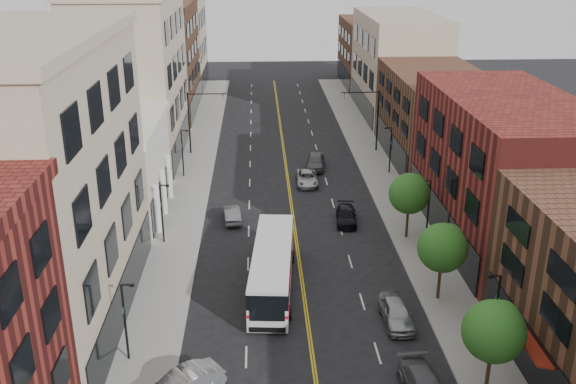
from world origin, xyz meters
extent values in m
cube|color=gray|center=(-10.00, 35.00, 0.07)|extent=(4.00, 110.00, 0.15)
cube|color=gray|center=(10.00, 35.00, 0.07)|extent=(4.00, 110.00, 0.15)
cube|color=tan|center=(-17.00, 13.00, 9.00)|extent=(10.00, 22.00, 18.00)
cube|color=silver|center=(-17.00, 31.00, 4.00)|extent=(10.00, 14.00, 8.00)
cube|color=tan|center=(-17.00, 48.00, 9.00)|extent=(10.00, 20.00, 18.00)
cube|color=#533521|center=(-17.00, 68.00, 7.50)|extent=(10.00, 20.00, 15.00)
cube|color=tan|center=(-17.00, 86.00, 10.00)|extent=(10.00, 16.00, 20.00)
cube|color=maroon|center=(17.00, 24.00, 6.00)|extent=(10.00, 22.00, 12.00)
cube|color=#533521|center=(17.00, 45.00, 5.00)|extent=(10.00, 20.00, 10.00)
cube|color=tan|center=(17.00, 66.00, 7.00)|extent=(10.00, 22.00, 14.00)
cube|color=#533521|center=(17.00, 86.00, 5.50)|extent=(10.00, 18.00, 11.00)
cylinder|color=black|center=(9.30, 4.00, 1.40)|extent=(0.22, 0.22, 2.50)
sphere|color=#225919|center=(9.30, 4.00, 4.04)|extent=(3.40, 3.40, 3.40)
sphere|color=#225919|center=(9.80, 4.40, 4.55)|extent=(2.04, 2.04, 2.04)
cylinder|color=black|center=(9.30, 14.00, 1.40)|extent=(0.22, 0.22, 2.50)
sphere|color=#225919|center=(9.30, 14.00, 4.04)|extent=(3.40, 3.40, 3.40)
sphere|color=#225919|center=(9.80, 14.40, 4.55)|extent=(2.04, 2.04, 2.04)
cylinder|color=black|center=(9.30, 24.00, 1.40)|extent=(0.22, 0.22, 2.50)
sphere|color=#225919|center=(9.30, 24.00, 4.04)|extent=(3.40, 3.40, 3.40)
sphere|color=#225919|center=(9.80, 24.40, 4.55)|extent=(2.04, 2.04, 2.04)
cylinder|color=black|center=(-11.00, 8.00, 2.65)|extent=(0.14, 0.14, 5.00)
cylinder|color=black|center=(-10.65, 8.00, 5.15)|extent=(0.70, 0.10, 0.10)
cube|color=black|center=(-10.40, 8.00, 5.10)|extent=(0.28, 0.14, 0.14)
cube|color=#19592D|center=(-11.00, 8.00, 3.55)|extent=(0.04, 0.55, 0.35)
cylinder|color=black|center=(-11.00, 24.00, 2.65)|extent=(0.14, 0.14, 5.00)
cylinder|color=black|center=(-10.65, 24.00, 5.15)|extent=(0.70, 0.10, 0.10)
cube|color=black|center=(-10.40, 24.00, 5.10)|extent=(0.28, 0.14, 0.14)
cube|color=#19592D|center=(-11.00, 24.00, 3.55)|extent=(0.04, 0.55, 0.35)
cylinder|color=black|center=(-11.00, 40.00, 2.65)|extent=(0.14, 0.14, 5.00)
cylinder|color=black|center=(-10.65, 40.00, 5.15)|extent=(0.70, 0.10, 0.10)
cube|color=black|center=(-10.40, 40.00, 5.10)|extent=(0.28, 0.14, 0.14)
cube|color=#19592D|center=(-11.00, 40.00, 3.55)|extent=(0.04, 0.55, 0.35)
cylinder|color=black|center=(11.00, 8.00, 2.65)|extent=(0.14, 0.14, 5.00)
cylinder|color=black|center=(10.65, 8.00, 5.15)|extent=(0.70, 0.10, 0.10)
cube|color=black|center=(10.40, 8.00, 5.10)|extent=(0.28, 0.14, 0.14)
cube|color=#19592D|center=(11.00, 8.00, 3.55)|extent=(0.04, 0.55, 0.35)
cylinder|color=black|center=(11.00, 24.00, 2.65)|extent=(0.14, 0.14, 5.00)
cylinder|color=black|center=(10.65, 24.00, 5.15)|extent=(0.70, 0.10, 0.10)
cube|color=black|center=(10.40, 24.00, 5.10)|extent=(0.28, 0.14, 0.14)
cube|color=#19592D|center=(11.00, 24.00, 3.55)|extent=(0.04, 0.55, 0.35)
cylinder|color=black|center=(11.00, 40.00, 2.65)|extent=(0.14, 0.14, 5.00)
cylinder|color=black|center=(10.65, 40.00, 5.15)|extent=(0.70, 0.10, 0.10)
cube|color=black|center=(10.40, 40.00, 5.10)|extent=(0.28, 0.14, 0.14)
cube|color=#19592D|center=(11.00, 40.00, 3.55)|extent=(0.04, 0.55, 0.35)
cylinder|color=black|center=(-11.00, 48.00, 3.75)|extent=(0.18, 0.18, 7.20)
cylinder|color=black|center=(-8.80, 48.00, 7.15)|extent=(4.40, 0.12, 0.12)
imported|color=black|center=(-7.00, 48.00, 6.75)|extent=(0.15, 0.18, 0.90)
cylinder|color=black|center=(11.00, 48.00, 3.75)|extent=(0.18, 0.18, 7.20)
cylinder|color=black|center=(8.80, 48.00, 7.15)|extent=(4.40, 0.12, 0.12)
imported|color=black|center=(7.00, 48.00, 6.75)|extent=(0.15, 0.18, 0.90)
cube|color=silver|center=(-2.19, 16.21, 1.67)|extent=(3.59, 12.32, 2.94)
cube|color=black|center=(-2.19, 16.21, 2.38)|extent=(3.64, 12.37, 1.06)
cube|color=red|center=(-2.19, 16.21, 1.37)|extent=(3.64, 12.37, 0.22)
cube|color=black|center=(-2.68, 10.14, 1.92)|extent=(2.23, 0.24, 1.62)
cylinder|color=black|center=(-3.84, 12.28, 0.49)|extent=(0.36, 0.99, 0.97)
cylinder|color=black|center=(-1.18, 12.07, 0.49)|extent=(0.36, 0.99, 0.97)
cylinder|color=black|center=(-3.20, 20.36, 0.49)|extent=(0.36, 0.99, 0.97)
cylinder|color=black|center=(-0.53, 20.14, 0.49)|extent=(0.36, 0.99, 0.97)
imported|color=#999CA0|center=(5.80, 11.25, 0.76)|extent=(1.92, 4.53, 1.53)
imported|color=#515257|center=(-5.50, 28.29, 0.66)|extent=(1.83, 4.13, 1.32)
imported|color=black|center=(4.66, 27.48, 0.64)|extent=(2.19, 4.53, 1.27)
imported|color=#A9ABB1|center=(1.91, 37.31, 0.65)|extent=(2.17, 4.68, 1.30)
imported|color=#4E4D52|center=(3.23, 42.15, 0.81)|extent=(2.53, 4.99, 1.63)
camera|label=1|loc=(-3.05, -24.45, 23.40)|focal=40.00mm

